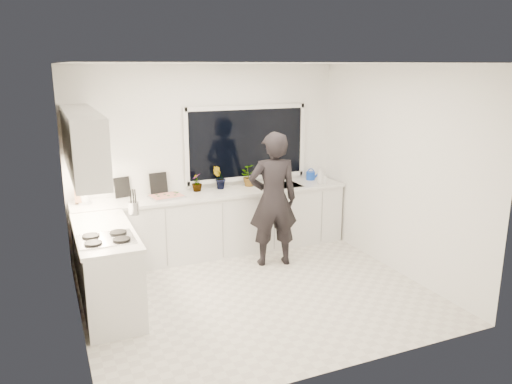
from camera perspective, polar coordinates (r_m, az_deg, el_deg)
name	(u,v)px	position (r m, az deg, el deg)	size (l,w,h in m)	color
floor	(255,293)	(6.18, -0.06, -11.51)	(4.00, 3.50, 0.02)	beige
wall_back	(208,159)	(7.33, -5.53, 3.79)	(4.00, 0.02, 2.70)	white
wall_left	(70,203)	(5.28, -20.53, -1.21)	(0.02, 3.50, 2.70)	white
wall_right	(397,170)	(6.75, 15.81, 2.40)	(0.02, 3.50, 2.70)	white
ceiling	(255,62)	(5.56, -0.07, 14.61)	(4.00, 3.50, 0.02)	white
window	(247,143)	(7.47, -1.08, 5.60)	(1.80, 0.02, 1.00)	black
base_cabinets_back	(216,224)	(7.27, -4.60, -3.69)	(3.92, 0.58, 0.88)	white
base_cabinets_left	(107,270)	(5.92, -16.65, -8.55)	(0.58, 1.60, 0.88)	white
countertop_back	(216,194)	(7.13, -4.65, -0.19)	(3.94, 0.62, 0.04)	silver
countertop_left	(104,231)	(5.76, -16.97, -4.33)	(0.62, 1.60, 0.04)	silver
upper_cabinets	(82,142)	(5.88, -19.22, 5.40)	(0.34, 2.10, 0.70)	white
sink	(281,189)	(7.54, 2.90, 0.40)	(0.58, 0.42, 0.14)	silver
faucet	(276,176)	(7.68, 2.26, 1.89)	(0.03, 0.03, 0.22)	silver
stovetop	(106,238)	(5.42, -16.77, -5.11)	(0.56, 0.48, 0.03)	black
person	(273,200)	(6.73, 1.96, -0.86)	(0.67, 0.44, 1.84)	black
pizza_tray	(167,197)	(6.92, -10.18, -0.53)	(0.44, 0.33, 0.03)	silver
pizza	(167,196)	(6.91, -10.18, -0.40)	(0.40, 0.29, 0.01)	red
watering_can	(311,176)	(7.92, 6.25, 1.87)	(0.14, 0.14, 0.13)	#1441BC
paper_towel_roll	(84,194)	(6.87, -19.02, -0.22)	(0.11, 0.11, 0.26)	white
knife_block	(80,195)	(6.91, -19.51, -0.35)	(0.13, 0.10, 0.22)	#996247
utensil_crock	(134,208)	(6.21, -13.82, -1.81)	(0.13, 0.13, 0.16)	silver
picture_frame_large	(122,187)	(7.05, -15.05, 0.52)	(0.22, 0.02, 0.28)	black
picture_frame_small	(159,183)	(7.13, -11.08, 0.99)	(0.25, 0.02, 0.30)	black
herb_plants	(232,178)	(7.35, -2.73, 1.66)	(1.07, 0.36, 0.33)	#26662D
soap_bottles	(321,176)	(7.66, 7.49, 1.84)	(0.16, 0.12, 0.27)	#D8BF66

